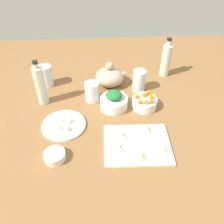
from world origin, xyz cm
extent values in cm
cube|color=brown|center=(0.00, 0.00, 1.50)|extent=(190.00, 190.00, 3.00)
cube|color=silver|center=(10.02, -17.21, 3.50)|extent=(29.92, 24.68, 1.00)
cylinder|color=white|center=(-23.42, -3.05, 3.60)|extent=(20.99, 20.99, 1.20)
cylinder|color=white|center=(1.58, 9.35, 5.99)|extent=(14.18, 14.18, 5.98)
cylinder|color=white|center=(17.46, 8.69, 5.62)|extent=(12.97, 12.97, 5.24)
cylinder|color=silver|center=(-25.33, -22.31, 4.75)|extent=(9.08, 9.08, 3.51)
ellipsoid|color=tan|center=(0.57, 30.42, 8.23)|extent=(16.44, 15.83, 10.46)
sphere|color=tan|center=(0.57, 30.42, 15.30)|extent=(4.60, 4.60, 4.60)
cylinder|color=tan|center=(7.55, 30.42, 9.54)|extent=(5.38, 2.00, 3.93)
cylinder|color=silver|center=(34.89, 38.91, 12.70)|extent=(5.68, 5.68, 19.40)
cylinder|color=silver|center=(34.89, 38.91, 24.00)|extent=(2.56, 2.56, 3.20)
cylinder|color=black|center=(34.89, 38.91, 26.20)|extent=(2.84, 2.84, 1.20)
cylinder|color=silver|center=(-35.58, 16.19, 13.51)|extent=(5.24, 5.24, 21.03)
cylinder|color=silver|center=(-35.58, 16.19, 25.31)|extent=(2.36, 2.36, 2.56)
cylinder|color=black|center=(-35.58, 16.19, 27.19)|extent=(2.62, 2.62, 1.20)
cylinder|color=white|center=(-35.78, 32.31, 9.21)|extent=(7.34, 7.34, 12.41)
cylinder|color=white|center=(16.79, 24.54, 9.03)|extent=(7.15, 7.15, 12.05)
cylinder|color=white|center=(-9.59, 16.45, 8.43)|extent=(7.60, 7.60, 10.87)
cube|color=orange|center=(13.44, 9.82, 9.14)|extent=(2.21, 2.21, 1.80)
cube|color=orange|center=(17.53, 10.73, 9.14)|extent=(2.55, 2.55, 1.80)
cube|color=orange|center=(17.60, 4.97, 9.14)|extent=(2.22, 2.22, 1.80)
cube|color=orange|center=(21.10, 9.09, 9.14)|extent=(1.98, 1.98, 1.80)
cube|color=orange|center=(14.48, 5.24, 9.14)|extent=(1.93, 1.93, 1.80)
cube|color=orange|center=(19.77, 12.59, 9.14)|extent=(2.33, 2.33, 1.80)
cube|color=orange|center=(20.47, 5.36, 9.14)|extent=(1.85, 1.85, 1.80)
ellipsoid|color=#216C34|center=(1.58, 9.35, 11.05)|extent=(9.58, 9.14, 4.14)
cube|color=#EBF4CE|center=(-25.22, -1.19, 5.30)|extent=(2.94, 2.94, 2.20)
cube|color=white|center=(-20.89, -1.91, 5.30)|extent=(3.07, 3.07, 2.20)
cube|color=white|center=(-26.05, -6.12, 5.30)|extent=(2.71, 2.71, 2.20)
cube|color=white|center=(-21.64, -7.13, 5.30)|extent=(2.91, 2.91, 2.20)
pyramid|color=beige|center=(10.13, -24.73, 5.56)|extent=(6.19, 6.23, 3.11)
pyramid|color=beige|center=(15.22, -9.55, 5.30)|extent=(7.10, 6.95, 2.61)
pyramid|color=beige|center=(1.36, -20.76, 5.40)|extent=(7.63, 7.46, 2.80)
pyramid|color=beige|center=(19.91, -23.17, 5.16)|extent=(7.02, 7.08, 2.32)
pyramid|color=beige|center=(3.51, -13.52, 5.25)|extent=(6.06, 6.21, 2.49)
camera|label=1|loc=(-5.51, -85.33, 83.71)|focal=38.01mm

